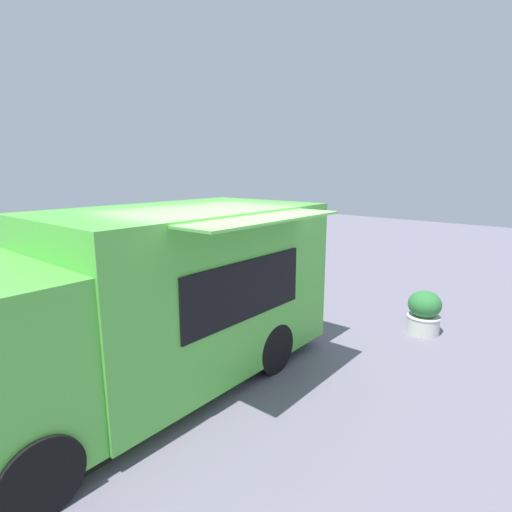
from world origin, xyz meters
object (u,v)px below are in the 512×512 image
person_customer (263,276)px  food_truck (145,306)px  planter_flowering_near (205,267)px  planter_flowering_far (424,312)px

person_customer → food_truck: bearing=-68.5°
planter_flowering_near → planter_flowering_far: 5.46m
planter_flowering_near → food_truck: bearing=-50.3°
person_customer → planter_flowering_near: bearing=-163.5°
food_truck → planter_flowering_far: food_truck is taller
person_customer → planter_flowering_near: 1.64m
planter_flowering_near → person_customer: bearing=16.5°
person_customer → planter_flowering_far: size_ratio=1.10×
food_truck → planter_flowering_near: size_ratio=7.23×
person_customer → planter_flowering_near: (-1.57, -0.46, 0.06)m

